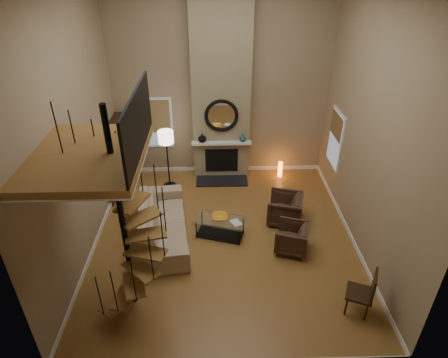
{
  "coord_description": "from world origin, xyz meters",
  "views": [
    {
      "loc": [
        -0.21,
        -7.09,
        5.94
      ],
      "look_at": [
        0.0,
        0.4,
        1.4
      ],
      "focal_mm": 30.89,
      "sensor_mm": 36.0,
      "label": 1
    }
  ],
  "objects_px": {
    "side_chair": "(365,291)",
    "hutch": "(123,151)",
    "sofa": "(162,222)",
    "coffee_table": "(220,225)",
    "armchair_near": "(288,209)",
    "armchair_far": "(295,238)",
    "accent_lamp": "(280,169)",
    "floor_lamp": "(166,142)"
  },
  "relations": [
    {
      "from": "side_chair",
      "to": "hutch",
      "type": "bearing_deg",
      "value": 136.88
    },
    {
      "from": "sofa",
      "to": "coffee_table",
      "type": "bearing_deg",
      "value": -98.89
    },
    {
      "from": "armchair_near",
      "to": "armchair_far",
      "type": "relative_size",
      "value": 1.16
    },
    {
      "from": "armchair_far",
      "to": "accent_lamp",
      "type": "relative_size",
      "value": 1.54
    },
    {
      "from": "sofa",
      "to": "armchair_near",
      "type": "relative_size",
      "value": 3.31
    },
    {
      "from": "floor_lamp",
      "to": "accent_lamp",
      "type": "height_order",
      "value": "floor_lamp"
    },
    {
      "from": "armchair_far",
      "to": "armchair_near",
      "type": "bearing_deg",
      "value": -164.12
    },
    {
      "from": "floor_lamp",
      "to": "hutch",
      "type": "bearing_deg",
      "value": 163.0
    },
    {
      "from": "hutch",
      "to": "sofa",
      "type": "distance_m",
      "value": 2.99
    },
    {
      "from": "side_chair",
      "to": "armchair_far",
      "type": "bearing_deg",
      "value": 118.84
    },
    {
      "from": "hutch",
      "to": "armchair_near",
      "type": "xyz_separation_m",
      "value": [
        4.39,
        -2.14,
        -0.6
      ]
    },
    {
      "from": "sofa",
      "to": "coffee_table",
      "type": "distance_m",
      "value": 1.37
    },
    {
      "from": "hutch",
      "to": "armchair_near",
      "type": "bearing_deg",
      "value": -25.98
    },
    {
      "from": "sofa",
      "to": "coffee_table",
      "type": "xyz_separation_m",
      "value": [
        1.36,
        -0.04,
        -0.11
      ]
    },
    {
      "from": "armchair_near",
      "to": "side_chair",
      "type": "height_order",
      "value": "side_chair"
    },
    {
      "from": "hutch",
      "to": "side_chair",
      "type": "distance_m",
      "value": 7.29
    },
    {
      "from": "sofa",
      "to": "side_chair",
      "type": "relative_size",
      "value": 2.78
    },
    {
      "from": "sofa",
      "to": "floor_lamp",
      "type": "xyz_separation_m",
      "value": [
        -0.04,
        2.22,
        1.02
      ]
    },
    {
      "from": "sofa",
      "to": "armchair_far",
      "type": "relative_size",
      "value": 3.85
    },
    {
      "from": "armchair_near",
      "to": "coffee_table",
      "type": "distance_m",
      "value": 1.77
    },
    {
      "from": "sofa",
      "to": "coffee_table",
      "type": "relative_size",
      "value": 2.12
    },
    {
      "from": "armchair_far",
      "to": "coffee_table",
      "type": "height_order",
      "value": "armchair_far"
    },
    {
      "from": "coffee_table",
      "to": "armchair_near",
      "type": "bearing_deg",
      "value": 16.63
    },
    {
      "from": "side_chair",
      "to": "coffee_table",
      "type": "bearing_deg",
      "value": 138.3
    },
    {
      "from": "accent_lamp",
      "to": "armchair_far",
      "type": "bearing_deg",
      "value": -93.25
    },
    {
      "from": "armchair_far",
      "to": "side_chair",
      "type": "distance_m",
      "value": 1.98
    },
    {
      "from": "accent_lamp",
      "to": "side_chair",
      "type": "height_order",
      "value": "side_chair"
    },
    {
      "from": "hutch",
      "to": "armchair_far",
      "type": "relative_size",
      "value": 2.8
    },
    {
      "from": "floor_lamp",
      "to": "side_chair",
      "type": "distance_m",
      "value": 6.16
    },
    {
      "from": "sofa",
      "to": "armchair_far",
      "type": "bearing_deg",
      "value": -109.23
    },
    {
      "from": "armchair_far",
      "to": "coffee_table",
      "type": "xyz_separation_m",
      "value": [
        -1.66,
        0.6,
        -0.07
      ]
    },
    {
      "from": "sofa",
      "to": "accent_lamp",
      "type": "xyz_separation_m",
      "value": [
        3.21,
        2.66,
        -0.15
      ]
    },
    {
      "from": "armchair_far",
      "to": "floor_lamp",
      "type": "relative_size",
      "value": 0.41
    },
    {
      "from": "armchair_far",
      "to": "side_chair",
      "type": "bearing_deg",
      "value": 46.47
    },
    {
      "from": "coffee_table",
      "to": "accent_lamp",
      "type": "bearing_deg",
      "value": 55.59
    },
    {
      "from": "accent_lamp",
      "to": "floor_lamp",
      "type": "bearing_deg",
      "value": -172.2
    },
    {
      "from": "coffee_table",
      "to": "armchair_far",
      "type": "bearing_deg",
      "value": -19.81
    },
    {
      "from": "sofa",
      "to": "accent_lamp",
      "type": "distance_m",
      "value": 4.17
    },
    {
      "from": "accent_lamp",
      "to": "armchair_near",
      "type": "bearing_deg",
      "value": -94.0
    },
    {
      "from": "sofa",
      "to": "armchair_far",
      "type": "xyz_separation_m",
      "value": [
        3.02,
        -0.63,
        -0.04
      ]
    },
    {
      "from": "hutch",
      "to": "sofa",
      "type": "relative_size",
      "value": 0.73
    },
    {
      "from": "floor_lamp",
      "to": "accent_lamp",
      "type": "distance_m",
      "value": 3.48
    }
  ]
}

